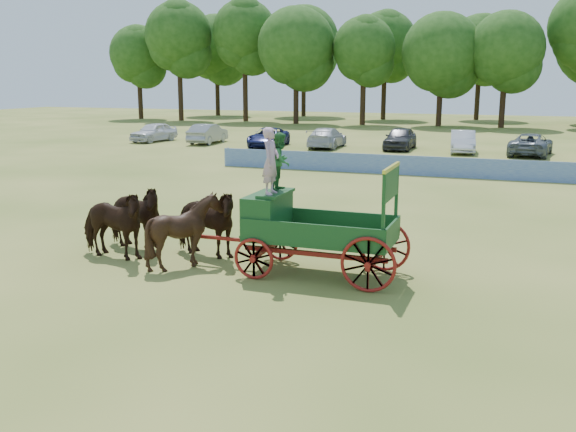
# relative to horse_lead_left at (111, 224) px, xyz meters

# --- Properties ---
(ground) EXTENTS (160.00, 160.00, 0.00)m
(ground) POSITION_rel_horse_lead_left_xyz_m (8.28, 1.27, -1.01)
(ground) COLOR #A79A4B
(ground) RESTS_ON ground
(horse_lead_left) EXTENTS (2.47, 1.27, 2.02)m
(horse_lead_left) POSITION_rel_horse_lead_left_xyz_m (0.00, 0.00, 0.00)
(horse_lead_left) COLOR black
(horse_lead_left) RESTS_ON ground
(horse_lead_right) EXTENTS (2.56, 1.52, 2.02)m
(horse_lead_right) POSITION_rel_horse_lead_left_xyz_m (0.00, 1.10, 0.00)
(horse_lead_right) COLOR black
(horse_lead_right) RESTS_ON ground
(horse_wheel_left) EXTENTS (2.12, 1.96, 2.03)m
(horse_wheel_left) POSITION_rel_horse_lead_left_xyz_m (2.40, 0.00, 0.00)
(horse_wheel_left) COLOR black
(horse_wheel_left) RESTS_ON ground
(horse_wheel_right) EXTENTS (2.55, 1.49, 2.02)m
(horse_wheel_right) POSITION_rel_horse_lead_left_xyz_m (2.40, 1.10, 0.00)
(horse_wheel_right) COLOR black
(horse_wheel_right) RESTS_ON ground
(farm_dray) EXTENTS (6.00, 2.00, 3.87)m
(farm_dray) POSITION_rel_horse_lead_left_xyz_m (5.35, 0.57, 0.66)
(farm_dray) COLOR maroon
(farm_dray) RESTS_ON ground
(sponsor_banner) EXTENTS (26.00, 0.08, 1.05)m
(sponsor_banner) POSITION_rel_horse_lead_left_xyz_m (7.28, 19.27, -0.49)
(sponsor_banner) COLOR #1D459F
(sponsor_banner) RESTS_ON ground
(parked_cars) EXTENTS (46.49, 7.00, 1.64)m
(parked_cars) POSITION_rel_horse_lead_left_xyz_m (3.89, 31.20, -0.26)
(parked_cars) COLOR silver
(parked_cars) RESTS_ON ground
(treeline) EXTENTS (90.70, 23.30, 15.48)m
(treeline) POSITION_rel_horse_lead_left_xyz_m (3.21, 61.33, 8.17)
(treeline) COLOR #382314
(treeline) RESTS_ON ground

